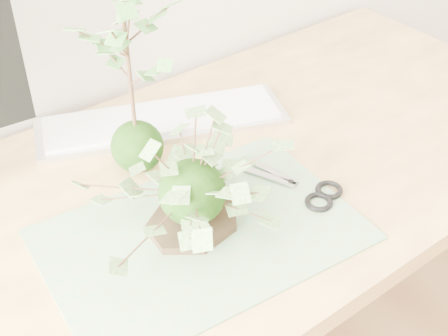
% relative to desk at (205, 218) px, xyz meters
% --- Properties ---
extents(desk, '(1.60, 0.70, 0.74)m').
position_rel_desk_xyz_m(desk, '(0.00, 0.00, 0.00)').
color(desk, '#DBB464').
rests_on(desk, ground_plane).
extents(cutting_mat, '(0.53, 0.38, 0.00)m').
position_rel_desk_xyz_m(cutting_mat, '(-0.08, -0.11, 0.09)').
color(cutting_mat, '#619166').
rests_on(cutting_mat, desk).
extents(stone_dish, '(0.19, 0.19, 0.01)m').
position_rel_desk_xyz_m(stone_dish, '(-0.08, -0.08, 0.10)').
color(stone_dish, black).
rests_on(stone_dish, cutting_mat).
extents(ivy_kokedama, '(0.39, 0.39, 0.22)m').
position_rel_desk_xyz_m(ivy_kokedama, '(-0.08, -0.08, 0.21)').
color(ivy_kokedama, black).
rests_on(ivy_kokedama, stone_dish).
extents(maple_kokedama, '(0.24, 0.24, 0.40)m').
position_rel_desk_xyz_m(maple_kokedama, '(-0.07, 0.11, 0.37)').
color(maple_kokedama, black).
rests_on(maple_kokedama, desk).
extents(keyboard, '(0.52, 0.32, 0.02)m').
position_rel_desk_xyz_m(keyboard, '(0.04, 0.20, 0.10)').
color(keyboard, silver).
rests_on(keyboard, desk).
extents(scissors, '(0.10, 0.20, 0.01)m').
position_rel_desk_xyz_m(scissors, '(0.12, -0.14, 0.10)').
color(scissors, gray).
rests_on(scissors, cutting_mat).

